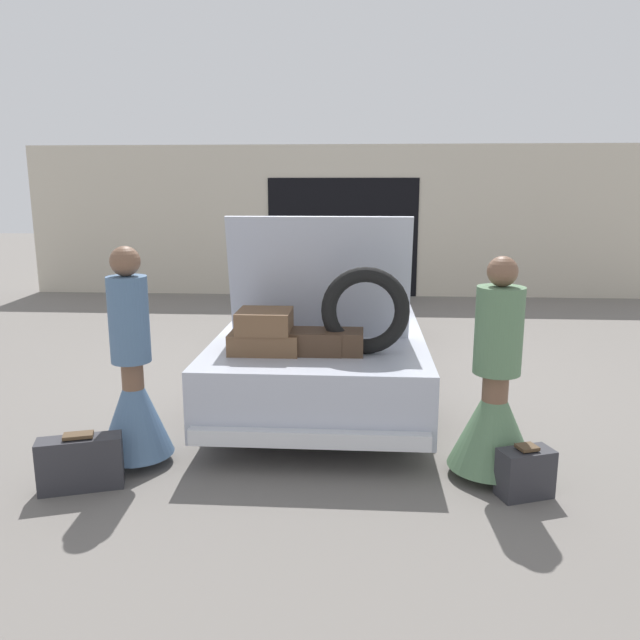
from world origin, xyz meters
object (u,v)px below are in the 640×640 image
(person_right, at_px, (494,401))
(suitcase_beside_right_person, at_px, (525,473))
(person_left, at_px, (133,388))
(car, at_px, (328,324))
(suitcase_beside_left_person, at_px, (81,463))

(person_right, bearing_deg, suitcase_beside_right_person, -137.23)
(person_left, distance_m, person_right, 2.62)
(car, relative_size, suitcase_beside_right_person, 13.05)
(suitcase_beside_left_person, height_order, suitcase_beside_right_person, suitcase_beside_left_person)
(person_left, height_order, suitcase_beside_right_person, person_left)
(car, xyz_separation_m, suitcase_beside_left_person, (-1.55, -2.92, -0.36))
(person_right, xyz_separation_m, suitcase_beside_right_person, (0.17, -0.30, -0.40))
(suitcase_beside_left_person, bearing_deg, suitcase_beside_right_person, 1.80)
(car, relative_size, suitcase_beside_left_person, 9.02)
(person_left, bearing_deg, person_right, 99.12)
(car, xyz_separation_m, person_left, (-1.31, -2.48, 0.04))
(person_left, distance_m, suitcase_beside_left_person, 0.64)
(person_left, distance_m, suitcase_beside_right_person, 2.84)
(person_left, xyz_separation_m, suitcase_beside_right_person, (2.79, -0.34, -0.42))
(person_left, relative_size, suitcase_beside_right_person, 4.07)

